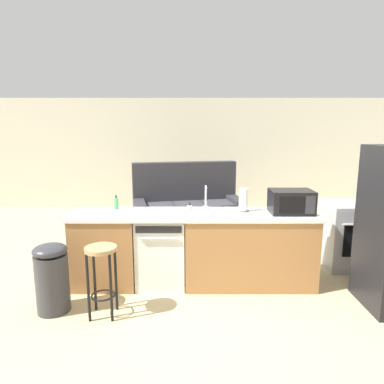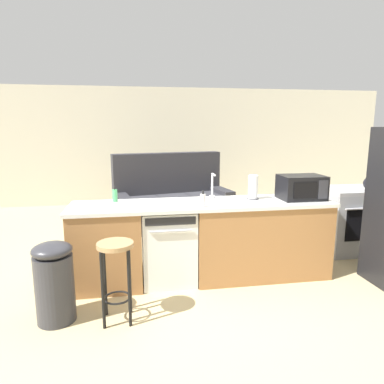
{
  "view_description": "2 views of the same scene",
  "coord_description": "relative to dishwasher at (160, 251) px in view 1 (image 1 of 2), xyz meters",
  "views": [
    {
      "loc": [
        0.13,
        -4.0,
        1.9
      ],
      "look_at": [
        0.15,
        0.47,
        1.07
      ],
      "focal_mm": 32.0,
      "sensor_mm": 36.0,
      "label": 1
    },
    {
      "loc": [
        -0.58,
        -3.67,
        1.73
      ],
      "look_at": [
        0.04,
        0.11,
        1.0
      ],
      "focal_mm": 32.0,
      "sensor_mm": 36.0,
      "label": 2
    }
  ],
  "objects": [
    {
      "name": "couch",
      "position": [
        0.28,
        2.33,
        -0.03
      ],
      "size": [
        2.14,
        1.29,
        1.27
      ],
      "color": "#2D2D33",
      "rests_on": "ground_plane"
    },
    {
      "name": "dishwasher",
      "position": [
        0.0,
        0.0,
        0.0
      ],
      "size": [
        0.58,
        0.61,
        0.84
      ],
      "color": "silver",
      "rests_on": "ground_plane"
    },
    {
      "name": "microwave",
      "position": [
        1.57,
        -0.0,
        0.62
      ],
      "size": [
        0.5,
        0.37,
        0.28
      ],
      "color": "black",
      "rests_on": "kitchen_counter"
    },
    {
      "name": "trash_bin",
      "position": [
        -1.08,
        -0.66,
        -0.04
      ],
      "size": [
        0.35,
        0.35,
        0.74
      ],
      "color": "#333338",
      "rests_on": "ground_plane"
    },
    {
      "name": "dish_soap_bottle",
      "position": [
        -0.58,
        0.21,
        0.55
      ],
      "size": [
        0.06,
        0.06,
        0.18
      ],
      "color": "#4CB266",
      "rests_on": "kitchen_counter"
    },
    {
      "name": "wall_back",
      "position": [
        0.55,
        4.2,
        0.88
      ],
      "size": [
        10.0,
        0.06,
        2.6
      ],
      "color": "beige",
      "rests_on": "ground_plane"
    },
    {
      "name": "bar_stool",
      "position": [
        -0.54,
        -0.75,
        0.11
      ],
      "size": [
        0.32,
        0.32,
        0.74
      ],
      "color": "tan",
      "rests_on": "ground_plane"
    },
    {
      "name": "ground_plane",
      "position": [
        0.25,
        0.0,
        -0.42
      ],
      "size": [
        24.0,
        24.0,
        0.0
      ],
      "primitive_type": "plane",
      "color": "tan"
    },
    {
      "name": "kitchen_counter",
      "position": [
        0.49,
        0.0,
        -0.0
      ],
      "size": [
        2.94,
        0.66,
        0.9
      ],
      "color": "#9E6B3D",
      "rests_on": "ground_plane"
    },
    {
      "name": "sink_faucet",
      "position": [
        0.55,
        0.21,
        0.61
      ],
      "size": [
        0.07,
        0.18,
        0.3
      ],
      "color": "silver",
      "rests_on": "kitchen_counter"
    },
    {
      "name": "paper_towel_roll",
      "position": [
        1.01,
        0.09,
        0.62
      ],
      "size": [
        0.14,
        0.14,
        0.28
      ],
      "color": "#4C4C51",
      "rests_on": "kitchen_counter"
    },
    {
      "name": "soap_bottle",
      "position": [
        0.35,
        -0.22,
        0.55
      ],
      "size": [
        0.06,
        0.06,
        0.18
      ],
      "color": "silver",
      "rests_on": "kitchen_counter"
    },
    {
      "name": "kettle",
      "position": [
        2.77,
        0.42,
        0.56
      ],
      "size": [
        0.21,
        0.17,
        0.19
      ],
      "color": "black",
      "rests_on": "stove_range"
    },
    {
      "name": "stove_range",
      "position": [
        2.6,
        0.55,
        0.03
      ],
      "size": [
        0.76,
        0.68,
        0.9
      ],
      "color": "#A8AAB2",
      "rests_on": "ground_plane"
    }
  ]
}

